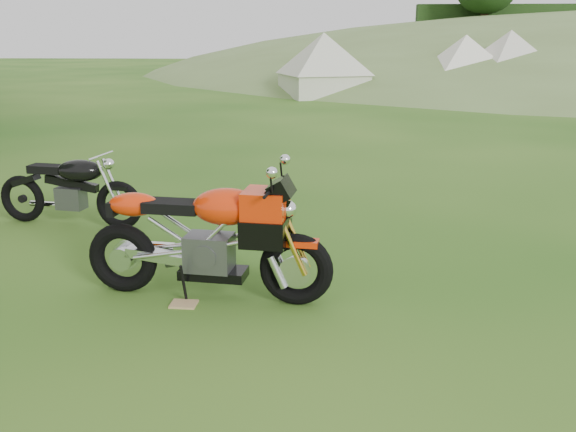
# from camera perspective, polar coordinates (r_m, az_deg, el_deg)

# --- Properties ---
(ground) EXTENTS (120.00, 120.00, 0.00)m
(ground) POSITION_cam_1_polar(r_m,az_deg,el_deg) (5.88, -0.16, -8.54)
(ground) COLOR #1B5011
(ground) RESTS_ON ground
(sport_motorcycle) EXTENTS (2.32, 0.83, 1.36)m
(sport_motorcycle) POSITION_cam_1_polar(r_m,az_deg,el_deg) (6.02, -7.28, -1.16)
(sport_motorcycle) COLOR red
(sport_motorcycle) RESTS_ON ground
(plywood_board) EXTENTS (0.25, 0.20, 0.02)m
(plywood_board) POSITION_cam_1_polar(r_m,az_deg,el_deg) (6.10, -9.25, -7.73)
(plywood_board) COLOR tan
(plywood_board) RESTS_ON ground
(vintage_moto_b) EXTENTS (2.01, 0.77, 1.03)m
(vintage_moto_b) POSITION_cam_1_polar(r_m,az_deg,el_deg) (8.79, -18.92, 2.44)
(vintage_moto_b) COLOR black
(vintage_moto_b) RESTS_ON ground
(tent_left) EXTENTS (3.75, 3.75, 2.54)m
(tent_left) POSITION_cam_1_polar(r_m,az_deg,el_deg) (26.04, 3.18, 13.33)
(tent_left) COLOR beige
(tent_left) RESTS_ON ground
(tent_mid) EXTENTS (3.39, 3.39, 2.48)m
(tent_mid) POSITION_cam_1_polar(r_m,az_deg,el_deg) (26.97, 15.41, 12.84)
(tent_mid) COLOR white
(tent_mid) RESTS_ON ground
(tent_right) EXTENTS (3.68, 3.68, 2.60)m
(tent_right) POSITION_cam_1_polar(r_m,az_deg,el_deg) (27.42, 19.02, 12.71)
(tent_right) COLOR beige
(tent_right) RESTS_ON ground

